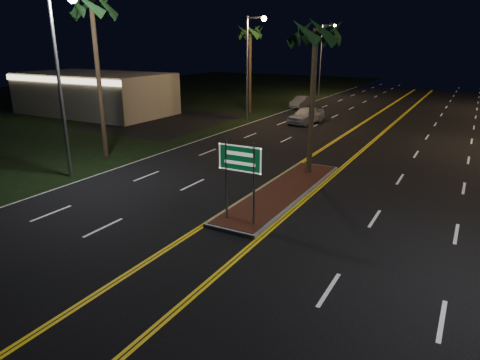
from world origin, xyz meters
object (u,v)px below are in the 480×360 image
Objects in this scene: palm_left_far at (250,33)px; streetlight_left_near at (63,68)px; car_near at (306,114)px; car_far at (301,101)px; commercial_building at (95,93)px; median_island at (283,192)px; streetlight_left_far at (324,52)px; streetlight_left_mid at (251,56)px; highway_sign at (240,166)px; palm_left_near at (92,8)px; palm_median at (316,33)px.

streetlight_left_near is at bearing -84.79° from palm_left_far.
car_near is at bearing 76.65° from streetlight_left_near.
commercial_building is at bearing -136.95° from car_far.
car_far reaches higher than median_island.
streetlight_left_near is at bearing -93.46° from car_near.
median_island is 29.13m from commercial_building.
streetlight_left_far reaches higher than car_near.
streetlight_left_mid is at bearing -158.41° from car_near.
car_near is (4.99, 21.03, -4.80)m from streetlight_left_near.
commercial_building is (-26.00, 12.99, 1.92)m from median_island.
highway_sign is 32.55m from car_far.
car_far is at bearing 60.70° from palm_left_far.
median_island is at bearing -62.79° from car_near.
palm_left_near reaches higher than car_near.
palm_left_far is at bearing 116.92° from highway_sign.
median_island is at bearing -90.00° from palm_median.
streetlight_left_near is (15.39, -15.99, 3.65)m from commercial_building.
median_island is 28.52m from car_far.
streetlight_left_far is at bearing 87.00° from palm_left_near.
streetlight_left_near is 24.19m from palm_left_far.
palm_median is 21.69m from palm_left_far.
commercial_building is 3.50× the size of car_far.
palm_left_near is 2.29× the size of car_far.
commercial_building reaches higher than median_island.
palm_left_far is at bearing 118.67° from streetlight_left_mid.
streetlight_left_mid is 1.08× the size of palm_median.
palm_left_far is at bearing 31.25° from commercial_building.
streetlight_left_mid reaches higher than median_island.
highway_sign is at bearing -90.00° from palm_median.
streetlight_left_mid reaches higher than palm_left_far.
median_island is 25.76m from palm_left_far.
car_far is (3.30, 5.88, -7.03)m from palm_left_far.
median_island is 1.23× the size of palm_median.
streetlight_left_near is 30.31m from car_far.
car_near is (-5.62, 14.53, -6.42)m from palm_median.
car_far is (-9.50, 31.08, -1.69)m from highway_sign.
streetlight_left_far is 35.18m from palm_median.
car_near is (4.99, -18.97, -4.80)m from streetlight_left_far.
commercial_building is 1.67× the size of streetlight_left_mid.
palm_median reaches higher than median_island.
median_island is at bearing 15.78° from streetlight_left_near.
palm_left_near is 1.11× the size of palm_left_far.
streetlight_left_far is 16.28m from palm_left_far.
commercial_building is 16.47m from palm_left_far.
palm_left_far is (-12.80, 17.50, 0.47)m from palm_median.
palm_left_far reaches higher than car_near.
palm_median is 0.94× the size of palm_left_far.
streetlight_left_near reaches higher than car_near.
median_island is 1.05× the size of palm_left_near.
median_island is at bearing -4.57° from palm_left_near.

